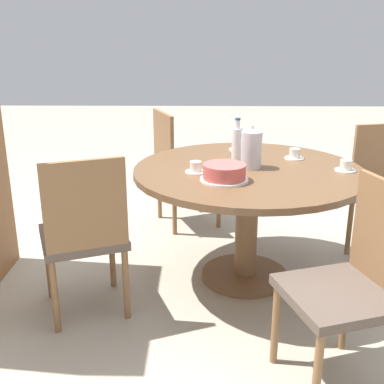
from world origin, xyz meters
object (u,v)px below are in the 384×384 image
object	(u,v)px
chair_c	(84,233)
cup_a	(238,146)
cup_c	(196,168)
coffee_pot	(251,148)
chair_b	(180,166)
chair_d	(352,282)
cake_main	(224,173)
water_bottle	(237,143)
cup_b	(294,155)
cup_d	(346,166)

from	to	relation	value
chair_c	cup_a	bearing A→B (deg)	-156.21
cup_c	coffee_pot	bearing A→B (deg)	-71.35
chair_b	cup_c	bearing A→B (deg)	164.83
chair_d	cake_main	distance (m)	0.87
cake_main	water_bottle	bearing A→B (deg)	-12.25
cake_main	cup_a	xyz separation A→B (m)	(0.68, -0.12, -0.02)
chair_d	cup_b	xyz separation A→B (m)	(1.12, 0.05, 0.25)
chair_c	chair_d	size ratio (longest dim) A/B	1.00
chair_b	coffee_pot	world-z (taller)	coffee_pot
cup_a	cup_c	size ratio (longest dim) A/B	1.00
cup_d	cup_b	bearing A→B (deg)	42.28
coffee_pot	cake_main	distance (m)	0.31
water_bottle	cup_c	distance (m)	0.40
chair_d	coffee_pot	size ratio (longest dim) A/B	3.56
cup_d	water_bottle	bearing A→B (deg)	67.02
water_bottle	cup_b	bearing A→B (deg)	-88.29
chair_c	chair_d	world-z (taller)	same
chair_c	coffee_pot	distance (m)	1.04
cup_d	chair_d	bearing A→B (deg)	167.44
cake_main	cup_b	size ratio (longest dim) A/B	2.16
water_bottle	cup_a	world-z (taller)	water_bottle
cup_c	cup_d	world-z (taller)	same
chair_c	coffee_pot	xyz separation A→B (m)	(0.43, -0.89, 0.34)
chair_d	water_bottle	distance (m)	1.23
chair_b	chair_d	distance (m)	1.93
cake_main	cup_a	size ratio (longest dim) A/B	2.16
chair_c	water_bottle	bearing A→B (deg)	-164.27
cup_a	cup_d	distance (m)	0.75
chair_c	cup_c	bearing A→B (deg)	-172.11
cup_c	water_bottle	bearing A→B (deg)	-39.64
chair_d	cup_b	bearing A→B (deg)	165.03
chair_c	cup_d	size ratio (longest dim) A/B	7.53
cup_a	cup_d	world-z (taller)	same
chair_b	cup_a	bearing A→B (deg)	-159.45
chair_d	chair_c	bearing A→B (deg)	-129.19
chair_b	chair_d	world-z (taller)	same
water_bottle	chair_c	bearing A→B (deg)	127.20
cup_b	cake_main	bearing A→B (deg)	135.37
cup_a	cup_c	distance (m)	0.60
cup_b	cup_c	world-z (taller)	same
chair_b	chair_d	size ratio (longest dim) A/B	1.00
water_bottle	chair_b	bearing A→B (deg)	29.69
chair_b	cake_main	xyz separation A→B (m)	(-1.11, -0.28, 0.27)
coffee_pot	cup_d	xyz separation A→B (m)	(-0.06, -0.53, -0.09)
chair_b	cup_d	xyz separation A→B (m)	(-0.91, -0.97, 0.25)
cup_a	cup_c	bearing A→B (deg)	152.68
cake_main	cup_d	world-z (taller)	cake_main
coffee_pot	cup_d	bearing A→B (deg)	-96.33
cake_main	cup_b	distance (m)	0.65
chair_b	water_bottle	size ratio (longest dim) A/B	3.50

